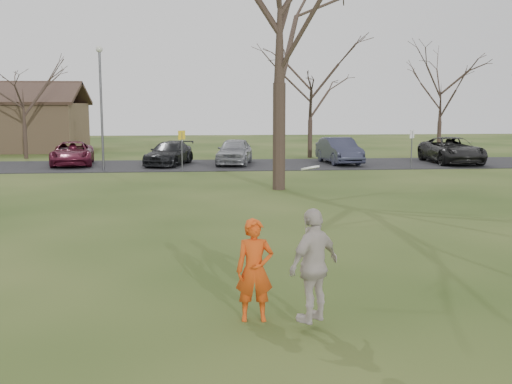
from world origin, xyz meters
TOP-DOWN VIEW (x-y plane):
  - ground at (0.00, 0.00)m, footprint 120.00×120.00m
  - parking_strip at (0.00, 25.00)m, footprint 62.00×6.50m
  - player_defender at (-0.38, 0.38)m, footprint 0.60×0.41m
  - car_2 at (-8.13, 25.51)m, footprint 2.74×4.92m
  - car_3 at (-2.79, 25.05)m, footprint 3.00×4.75m
  - car_4 at (0.86, 25.12)m, footprint 2.53×4.58m
  - car_5 at (6.84, 24.99)m, footprint 1.94×4.60m
  - car_6 at (13.33, 24.58)m, footprint 2.65×5.43m
  - catching_play at (0.45, -0.10)m, footprint 1.04×0.95m
  - lamp_post at (-6.00, 22.50)m, footprint 0.34×0.34m
  - sign_yellow at (-2.00, 22.00)m, footprint 0.35×0.35m
  - sign_white at (10.00, 22.00)m, footprint 0.35×0.35m
  - big_tree at (2.00, 15.00)m, footprint 9.00×9.00m
  - small_tree_row at (4.38, 30.06)m, footprint 55.00×5.90m

SIDE VIEW (x-z plane):
  - ground at x=0.00m, z-range 0.00..0.00m
  - parking_strip at x=0.00m, z-range 0.00..0.04m
  - car_3 at x=-2.79m, z-range 0.04..1.32m
  - car_2 at x=-8.13m, z-range 0.04..1.34m
  - car_4 at x=0.86m, z-range 0.04..1.52m
  - car_5 at x=6.84m, z-range 0.04..1.52m
  - car_6 at x=13.33m, z-range 0.04..1.53m
  - player_defender at x=-0.38m, z-range 0.00..1.61m
  - catching_play at x=0.45m, z-range -0.18..2.17m
  - sign_yellow at x=-2.00m, z-range 0.41..2.49m
  - sign_white at x=10.00m, z-range 0.41..2.49m
  - small_tree_row at x=4.38m, z-range -0.36..8.14m
  - lamp_post at x=-6.00m, z-range 0.83..7.10m
  - big_tree at x=2.00m, z-range 0.00..14.00m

